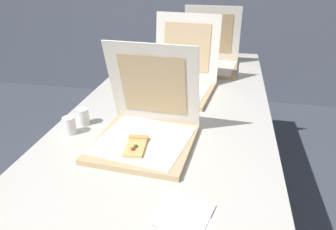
{
  "coord_description": "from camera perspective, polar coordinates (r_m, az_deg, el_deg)",
  "views": [
    {
      "loc": [
        0.26,
        -0.76,
        1.42
      ],
      "look_at": [
        0.02,
        0.46,
        0.81
      ],
      "focal_mm": 34.15,
      "sensor_mm": 36.0,
      "label": 1
    }
  ],
  "objects": [
    {
      "name": "table",
      "position": [
        1.59,
        0.5,
        -0.63
      ],
      "size": [
        0.96,
        2.32,
        0.75
      ],
      "color": "beige",
      "rests_on": "ground"
    },
    {
      "name": "pizza_box_front",
      "position": [
        1.28,
        -4.05,
        -2.71
      ],
      "size": [
        0.41,
        0.41,
        0.39
      ],
      "rotation": [
        0.0,
        0.0,
        -0.07
      ],
      "color": "tan",
      "rests_on": "table"
    },
    {
      "name": "pizza_box_middle",
      "position": [
        1.79,
        1.86,
        6.03
      ],
      "size": [
        0.43,
        0.47,
        0.4
      ],
      "rotation": [
        0.0,
        0.0,
        -0.12
      ],
      "color": "tan",
      "rests_on": "table"
    },
    {
      "name": "pizza_box_back",
      "position": [
        2.22,
        7.34,
        9.76
      ],
      "size": [
        0.39,
        0.4,
        0.4
      ],
      "rotation": [
        0.0,
        0.0,
        -0.03
      ],
      "color": "tan",
      "rests_on": "table"
    },
    {
      "name": "cup_white_near_left",
      "position": [
        1.41,
        -17.2,
        -1.79
      ],
      "size": [
        0.05,
        0.05,
        0.07
      ],
      "primitive_type": "cylinder",
      "color": "white",
      "rests_on": "table"
    },
    {
      "name": "cup_white_near_center",
      "position": [
        1.47,
        -14.92,
        -0.28
      ],
      "size": [
        0.05,
        0.05,
        0.07
      ],
      "primitive_type": "cylinder",
      "color": "white",
      "rests_on": "table"
    },
    {
      "name": "napkin_pile",
      "position": [
        0.96,
        2.88,
        -17.63
      ],
      "size": [
        0.2,
        0.2,
        0.01
      ],
      "color": "white",
      "rests_on": "table"
    }
  ]
}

